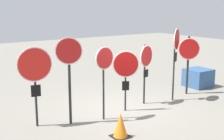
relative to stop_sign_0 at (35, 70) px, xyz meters
The scene contains 10 objects.
ground_plane 3.32m from the stop_sign_0, ahead, with size 40.00×40.00×0.00m, color gray.
stop_sign_0 is the anchor object (origin of this frame).
stop_sign_1 0.93m from the stop_sign_0, 21.48° to the right, with size 0.69×0.34×2.48m.
stop_sign_2 1.93m from the stop_sign_0, 17.99° to the right, with size 0.66×0.16×2.18m.
stop_sign_3 2.82m from the stop_sign_0, ahead, with size 0.74×0.43×1.94m.
stop_sign_4 3.81m from the stop_sign_0, ahead, with size 0.69×0.26×2.04m.
stop_sign_5 4.93m from the stop_sign_0, ahead, with size 0.64×0.41×2.54m.
stop_sign_6 5.87m from the stop_sign_0, ahead, with size 0.68×0.46×2.19m.
traffic_cone_0 2.72m from the stop_sign_0, 50.87° to the right, with size 0.45×0.45×0.64m.
storage_crate 7.23m from the stop_sign_0, ahead, with size 0.96×0.94×0.73m.
Camera 1 is at (-5.78, -7.70, 3.34)m, focal length 50.00 mm.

